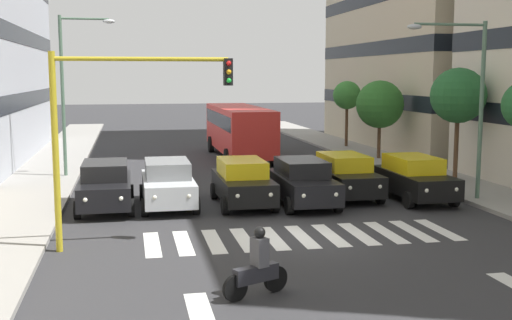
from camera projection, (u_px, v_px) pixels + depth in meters
name	position (u px, v px, depth m)	size (l,w,h in m)	color
ground_plane	(302.00, 237.00, 19.27)	(180.00, 180.00, 0.00)	#2D2D30
crosswalk_markings	(302.00, 236.00, 19.27)	(9.45, 2.80, 0.01)	silver
lane_arrow_1	(200.00, 311.00, 13.20)	(0.50, 2.20, 0.01)	silver
car_0	(414.00, 178.00, 24.78)	(2.02, 4.44, 1.72)	black
car_1	(345.00, 175.00, 25.33)	(2.02, 4.44, 1.72)	black
car_2	(302.00, 182.00, 23.81)	(2.02, 4.44, 1.72)	black
car_3	(243.00, 182.00, 23.78)	(2.02, 4.44, 1.72)	black
car_4	(168.00, 183.00, 23.50)	(2.02, 4.44, 1.72)	#B2B7BC
car_5	(105.00, 185.00, 23.10)	(2.02, 4.44, 1.72)	black
bus_behind_traffic	(239.00, 126.00, 37.26)	(2.78, 10.50, 3.00)	red
motorcycle_with_rider	(257.00, 268.00, 14.00)	(1.59, 0.79, 1.57)	black
traffic_light_gantry	(109.00, 116.00, 17.44)	(4.98, 0.36, 5.50)	#AD991E
street_lamp_left	(469.00, 90.00, 23.85)	(3.19, 0.28, 6.71)	#4C6B56
street_lamp_right	(71.00, 80.00, 29.54)	(2.56, 0.28, 7.43)	#4C6B56
street_tree_1	(458.00, 96.00, 28.19)	(2.46, 2.46, 5.04)	#513823
street_tree_2	(380.00, 104.00, 35.89)	(2.70, 2.70, 4.41)	#513823
street_tree_3	(347.00, 96.00, 41.91)	(1.86, 1.86, 4.32)	#513823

